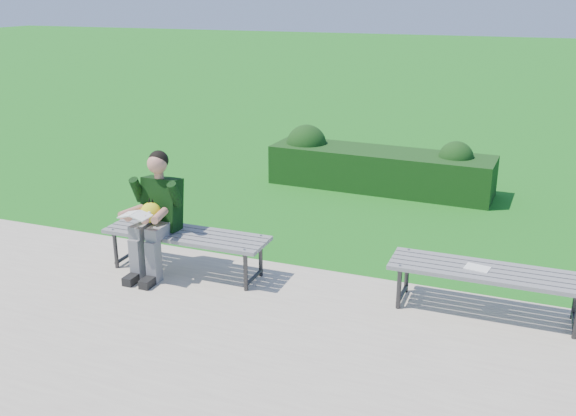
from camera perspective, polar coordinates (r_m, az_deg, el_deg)
ground at (r=7.14m, az=0.93°, el=-5.31°), size 80.00×80.00×0.00m
walkway at (r=5.71m, az=-5.31°, el=-11.89°), size 30.00×3.50×0.02m
hedge at (r=9.98m, az=7.74°, el=3.73°), size 3.43×0.99×0.89m
bench_left at (r=6.92m, az=-9.03°, el=-2.62°), size 1.80×0.50×0.46m
bench_right at (r=6.24m, az=17.34°, el=-5.72°), size 1.80×0.50×0.46m
seated_boy at (r=6.90m, az=-11.70°, el=-0.21°), size 0.56×0.76×1.31m
paper_sheet at (r=6.23m, az=16.48°, el=-5.12°), size 0.24×0.20×0.01m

